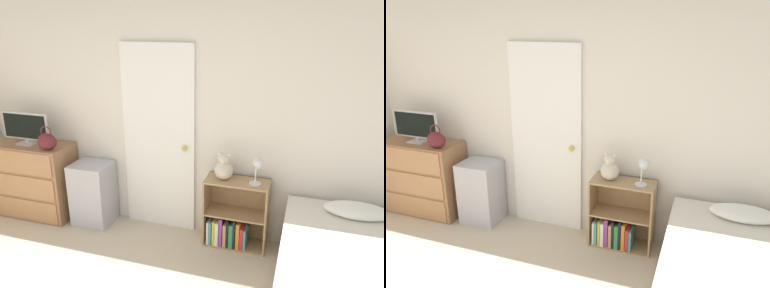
{
  "view_description": "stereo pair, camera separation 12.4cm",
  "coord_description": "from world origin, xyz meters",
  "views": [
    {
      "loc": [
        1.28,
        -1.21,
        2.22
      ],
      "look_at": [
        0.24,
        2.05,
        1.07
      ],
      "focal_mm": 35.0,
      "sensor_mm": 36.0,
      "label": 1
    },
    {
      "loc": [
        1.4,
        -1.17,
        2.22
      ],
      "look_at": [
        0.24,
        2.05,
        1.07
      ],
      "focal_mm": 35.0,
      "sensor_mm": 36.0,
      "label": 2
    }
  ],
  "objects": [
    {
      "name": "storage_bin",
      "position": [
        -0.95,
        2.09,
        0.35
      ],
      "size": [
        0.42,
        0.37,
        0.71
      ],
      "color": "#ADADB7",
      "rests_on": "ground_plane"
    },
    {
      "name": "wall_back",
      "position": [
        0.0,
        2.33,
        1.27
      ],
      "size": [
        10.0,
        0.06,
        2.55
      ],
      "color": "silver",
      "rests_on": "ground_plane"
    },
    {
      "name": "dresser",
      "position": [
        -1.71,
        2.06,
        0.44
      ],
      "size": [
        0.96,
        0.44,
        0.87
      ],
      "color": "#996B47",
      "rests_on": "ground_plane"
    },
    {
      "name": "bookshelf",
      "position": [
        0.64,
        2.12,
        0.26
      ],
      "size": [
        0.63,
        0.29,
        0.71
      ],
      "color": "tan",
      "rests_on": "ground_plane"
    },
    {
      "name": "desk_lamp",
      "position": [
        0.87,
        2.08,
        0.91
      ],
      "size": [
        0.13,
        0.13,
        0.28
      ],
      "color": "silver",
      "rests_on": "bookshelf"
    },
    {
      "name": "handbag",
      "position": [
        -1.37,
        1.95,
        0.97
      ],
      "size": [
        0.22,
        0.14,
        0.27
      ],
      "color": "#591E23",
      "rests_on": "dresser"
    },
    {
      "name": "teddy_bear",
      "position": [
        0.54,
        2.13,
        0.83
      ],
      "size": [
        0.19,
        0.19,
        0.28
      ],
      "color": "beige",
      "rests_on": "bookshelf"
    },
    {
      "name": "tv",
      "position": [
        -1.72,
        2.05,
        1.06
      ],
      "size": [
        0.59,
        0.16,
        0.36
      ],
      "color": "#B7B7BC",
      "rests_on": "dresser"
    },
    {
      "name": "door_closed",
      "position": [
        -0.2,
        2.27,
        1.0
      ],
      "size": [
        0.79,
        0.09,
        2.0
      ],
      "color": "white",
      "rests_on": "ground_plane"
    }
  ]
}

